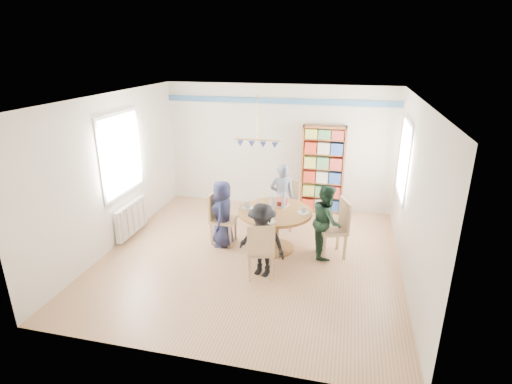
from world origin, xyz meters
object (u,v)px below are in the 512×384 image
(chair_right, at_px, (337,225))
(chair_far, at_px, (287,202))
(person_far, at_px, (282,197))
(person_right, at_px, (326,221))
(chair_near, at_px, (261,249))
(bookshelf, at_px, (323,171))
(person_near, at_px, (262,240))
(dining_table, at_px, (275,221))
(person_left, at_px, (223,214))
(chair_left, at_px, (219,216))
(radiator, at_px, (132,218))

(chair_right, distance_m, chair_far, 1.43)
(person_far, bearing_deg, person_right, 120.87)
(chair_near, height_order, person_far, person_far)
(chair_far, bearing_deg, bookshelf, 56.59)
(person_right, distance_m, person_near, 1.28)
(chair_near, bearing_deg, person_right, 47.45)
(person_right, bearing_deg, chair_near, 128.45)
(dining_table, height_order, chair_right, chair_right)
(bookshelf, bearing_deg, chair_right, -77.85)
(chair_right, bearing_deg, person_left, -177.75)
(person_near, bearing_deg, dining_table, 103.31)
(person_near, xyz_separation_m, bookshelf, (0.69, 2.85, 0.33))
(chair_left, relative_size, chair_far, 1.02)
(radiator, xyz_separation_m, chair_far, (2.81, 1.11, 0.17))
(person_left, relative_size, bookshelf, 0.65)
(person_left, height_order, person_near, person_left)
(person_left, bearing_deg, person_near, 36.69)
(chair_near, xyz_separation_m, person_left, (-0.92, 0.96, 0.09))
(person_right, bearing_deg, person_left, 82.30)
(chair_left, bearing_deg, dining_table, -2.28)
(chair_left, bearing_deg, person_left, -39.43)
(person_far, bearing_deg, person_near, 75.19)
(dining_table, bearing_deg, person_near, -92.32)
(radiator, bearing_deg, person_left, 1.10)
(dining_table, xyz_separation_m, person_far, (-0.04, 0.91, 0.11))
(person_left, xyz_separation_m, person_far, (0.91, 0.95, 0.05))
(chair_near, bearing_deg, person_left, 133.56)
(chair_far, distance_m, person_left, 1.47)
(chair_left, height_order, person_left, person_left)
(chair_left, relative_size, chair_right, 0.95)
(chair_far, height_order, chair_near, chair_near)
(radiator, xyz_separation_m, dining_table, (2.77, 0.07, 0.21))
(person_right, bearing_deg, bookshelf, -2.27)
(chair_near, bearing_deg, dining_table, 88.14)
(chair_right, xyz_separation_m, bookshelf, (-0.41, 1.93, 0.37))
(dining_table, bearing_deg, radiator, -178.60)
(radiator, distance_m, chair_right, 3.85)
(chair_right, xyz_separation_m, person_far, (-1.11, 0.87, 0.10))
(chair_left, xyz_separation_m, chair_right, (2.11, 0.00, 0.03))
(dining_table, distance_m, person_far, 0.92)
(bookshelf, bearing_deg, chair_far, -123.41)
(chair_near, distance_m, person_right, 1.37)
(person_left, bearing_deg, bookshelf, 130.84)
(chair_far, bearing_deg, person_left, -132.73)
(radiator, relative_size, person_left, 0.82)
(person_right, relative_size, person_far, 0.97)
(dining_table, relative_size, chair_left, 1.35)
(dining_table, relative_size, chair_near, 1.38)
(radiator, distance_m, person_right, 3.67)
(chair_far, bearing_deg, chair_right, -44.25)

